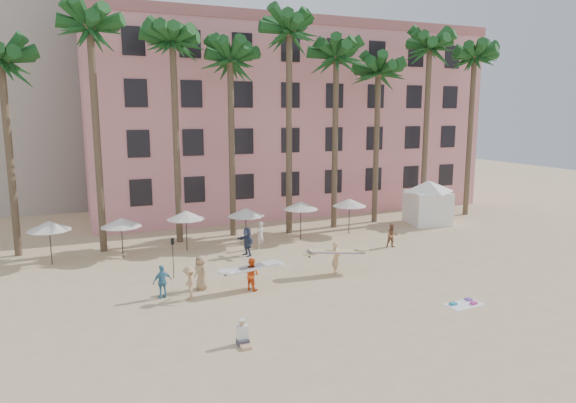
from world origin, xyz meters
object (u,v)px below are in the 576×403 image
at_px(cabana, 428,198).
at_px(carrier_white, 252,273).
at_px(pink_hotel, 281,121).
at_px(carrier_yellow, 336,256).

distance_m(cabana, carrier_white, 20.41).
xyz_separation_m(pink_hotel, cabana, (7.56, -12.71, -5.93)).
height_order(pink_hotel, carrier_white, pink_hotel).
xyz_separation_m(pink_hotel, carrier_yellow, (-5.36, -21.45, -6.97)).
distance_m(cabana, carrier_yellow, 15.64).
distance_m(pink_hotel, cabana, 15.94).
xyz_separation_m(cabana, carrier_white, (-18.07, -9.40, -1.17)).
xyz_separation_m(cabana, carrier_yellow, (-12.93, -8.74, -1.04)).
xyz_separation_m(carrier_yellow, carrier_white, (-5.15, -0.66, -0.13)).
height_order(cabana, carrier_yellow, cabana).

